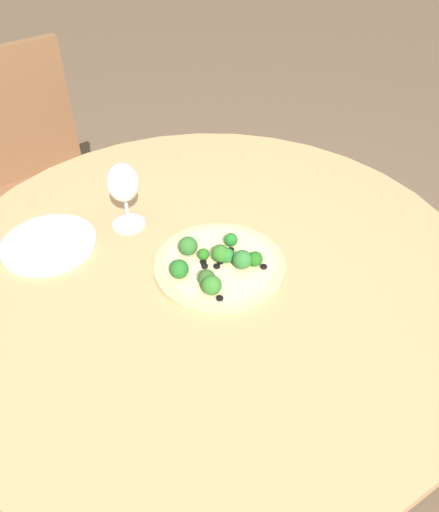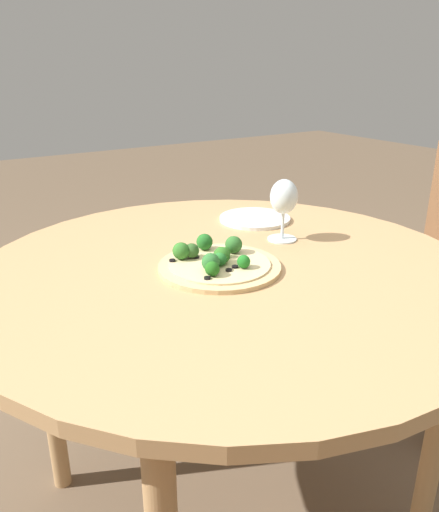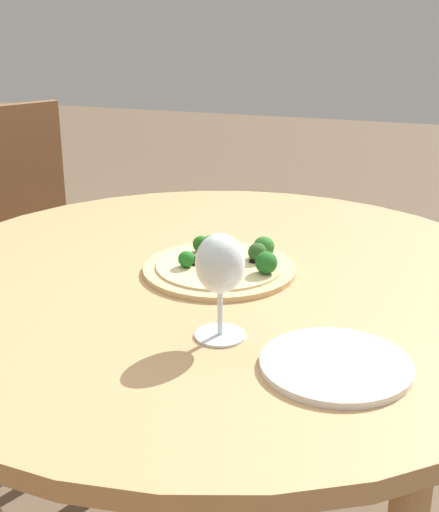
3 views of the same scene
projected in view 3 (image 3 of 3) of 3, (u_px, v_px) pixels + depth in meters
dining_table at (219, 317)px, 1.27m from camera, size 1.14×1.14×0.75m
chair at (23, 261)px, 2.01m from camera, size 0.56×0.56×0.92m
pizza at (223, 264)px, 1.26m from camera, size 0.27×0.27×0.05m
wine_glass at (220, 268)px, 1.00m from camera, size 0.07×0.07×0.16m
plate_near at (336, 365)px, 0.95m from camera, size 0.20×0.20×0.01m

